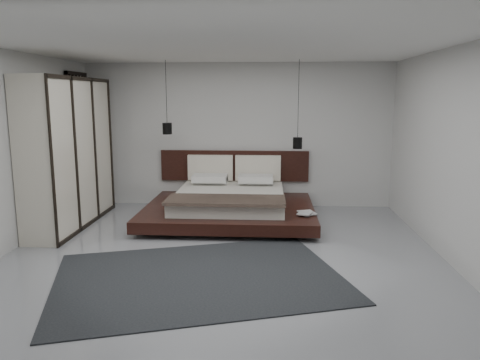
# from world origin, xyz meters

# --- Properties ---
(floor) EXTENTS (6.00, 6.00, 0.00)m
(floor) POSITION_xyz_m (0.00, 0.00, 0.00)
(floor) COLOR gray
(floor) RESTS_ON ground
(ceiling) EXTENTS (6.00, 6.00, 0.00)m
(ceiling) POSITION_xyz_m (0.00, 0.00, 2.80)
(ceiling) COLOR white
(ceiling) RESTS_ON wall_back
(wall_back) EXTENTS (6.00, 0.00, 6.00)m
(wall_back) POSITION_xyz_m (0.00, 3.00, 1.40)
(wall_back) COLOR beige
(wall_back) RESTS_ON floor
(wall_front) EXTENTS (6.00, 0.00, 6.00)m
(wall_front) POSITION_xyz_m (0.00, -3.00, 1.40)
(wall_front) COLOR beige
(wall_front) RESTS_ON floor
(wall_left) EXTENTS (0.00, 6.00, 6.00)m
(wall_left) POSITION_xyz_m (-3.00, 0.00, 1.40)
(wall_left) COLOR beige
(wall_left) RESTS_ON floor
(wall_right) EXTENTS (0.00, 6.00, 6.00)m
(wall_right) POSITION_xyz_m (3.00, 0.00, 1.40)
(wall_right) COLOR beige
(wall_right) RESTS_ON floor
(lattice_screen) EXTENTS (0.05, 0.90, 2.60)m
(lattice_screen) POSITION_xyz_m (-2.95, 2.45, 1.30)
(lattice_screen) COLOR black
(lattice_screen) RESTS_ON floor
(bed) EXTENTS (2.92, 2.45, 1.10)m
(bed) POSITION_xyz_m (-0.06, 1.90, 0.30)
(bed) COLOR black
(bed) RESTS_ON floor
(book_lower) EXTENTS (0.33, 0.38, 0.03)m
(book_lower) POSITION_xyz_m (1.14, 1.23, 0.29)
(book_lower) COLOR #99724C
(book_lower) RESTS_ON bed
(book_upper) EXTENTS (0.29, 0.33, 0.02)m
(book_upper) POSITION_xyz_m (1.12, 1.20, 0.31)
(book_upper) COLOR #99724C
(book_upper) RESTS_ON book_lower
(pendant_left) EXTENTS (0.17, 0.17, 1.34)m
(pendant_left) POSITION_xyz_m (-1.26, 2.38, 1.57)
(pendant_left) COLOR black
(pendant_left) RESTS_ON ceiling
(pendant_right) EXTENTS (0.17, 0.17, 1.59)m
(pendant_right) POSITION_xyz_m (1.14, 2.38, 1.33)
(pendant_right) COLOR black
(pendant_right) RESTS_ON ceiling
(wardrobe) EXTENTS (0.59, 2.52, 2.47)m
(wardrobe) POSITION_xyz_m (-2.70, 1.35, 1.23)
(wardrobe) COLOR beige
(wardrobe) RESTS_ON floor
(rug) EXTENTS (3.94, 3.30, 0.01)m
(rug) POSITION_xyz_m (-0.20, -0.87, 0.01)
(rug) COLOR black
(rug) RESTS_ON floor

